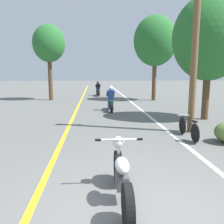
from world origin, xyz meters
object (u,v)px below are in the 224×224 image
Objects in this scene: motorcycle_foreground at (122,176)px; motorcycle_rider_far at (98,90)px; roadside_tree_right_near at (210,38)px; roadside_tree_right_far at (155,41)px; motorcycle_rider_lead at (111,102)px; utility_pole at (196,29)px; bicycle_parked at (188,128)px; roadside_tree_left at (49,44)px.

motorcycle_rider_far is at bearing 90.28° from motorcycle_foreground.
roadside_tree_right_far is at bearing 93.72° from roadside_tree_right_near.
motorcycle_rider_far is (-0.09, 18.79, 0.08)m from motorcycle_foreground.
motorcycle_rider_lead is at bearing -86.27° from motorcycle_rider_far.
motorcycle_rider_far is at bearing 102.74° from utility_pole.
motorcycle_foreground is at bearing -125.70° from bicycle_parked.
motorcycle_foreground is at bearing -124.60° from roadside_tree_right_near.
motorcycle_rider_lead is 6.41m from bicycle_parked.
bicycle_parked is (2.71, 3.77, -0.11)m from motorcycle_foreground.
roadside_tree_right_near is at bearing -33.92° from motorcycle_rider_lead.
utility_pole reaches higher than motorcycle_foreground.
roadside_tree_right_near is 12.25m from roadside_tree_left.
roadside_tree_right_far is 11.80m from bicycle_parked.
roadside_tree_right_far reaches higher than bicycle_parked.
roadside_tree_right_far is at bearing -43.36° from motorcycle_rider_far.
motorcycle_rider_lead is at bearing -52.35° from roadside_tree_left.
roadside_tree_right_near reaches higher than motorcycle_rider_lead.
motorcycle_rider_far reaches higher than motorcycle_foreground.
motorcycle_foreground is (-3.12, -4.58, -3.26)m from utility_pole.
motorcycle_foreground is (-4.77, -6.91, -3.28)m from roadside_tree_right_near.
roadside_tree_left reaches higher than motorcycle_foreground.
bicycle_parked is at bearing 54.30° from motorcycle_foreground.
utility_pole is 1.28× the size of roadside_tree_right_near.
roadside_tree_right_far is 3.83× the size of bicycle_parked.
roadside_tree_right_near reaches higher than motorcycle_rider_far.
motorcycle_rider_far is (-0.59, 9.01, -0.00)m from motorcycle_rider_lead.
roadside_tree_left is (-8.19, 0.83, -0.19)m from roadside_tree_right_far.
motorcycle_rider_lead reaches higher than bicycle_parked.
roadside_tree_right_far is (-0.51, 7.77, 0.83)m from roadside_tree_right_near.
roadside_tree_right_far is 7.37m from motorcycle_rider_lead.
roadside_tree_left is 8.19m from motorcycle_rider_lead.
roadside_tree_right_near reaches higher than motorcycle_foreground.
roadside_tree_right_far is at bearing 83.55° from utility_pole.
utility_pole is at bearing -96.45° from roadside_tree_right_far.
motorcycle_rider_far is (-4.86, 11.88, -3.20)m from roadside_tree_right_near.
motorcycle_rider_far reaches higher than bicycle_parked.
roadside_tree_right_near is 3.34× the size of bicycle_parked.
utility_pole is at bearing -63.23° from motorcycle_rider_lead.
roadside_tree_right_far is at bearing -5.82° from roadside_tree_left.
bicycle_parked is (-2.06, -3.14, -3.39)m from roadside_tree_right_near.
utility_pole is 1.11× the size of roadside_tree_right_far.
roadside_tree_right_near is 0.97× the size of roadside_tree_left.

